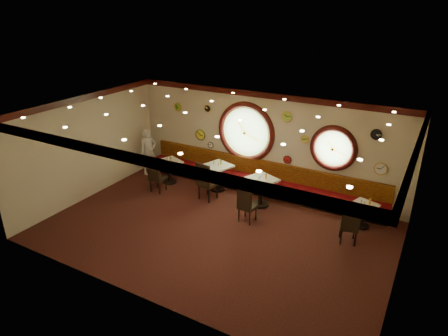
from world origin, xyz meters
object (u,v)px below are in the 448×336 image
condiment_c_salt (260,177)px  waiter (148,152)px  table_d (363,213)px  condiment_b_salt (214,163)px  table_b (218,174)px  condiment_b_bottle (221,162)px  table_a (169,169)px  chair_a (156,175)px  condiment_d_salt (361,202)px  condiment_c_pepper (259,178)px  chair_c (246,203)px  condiment_a_salt (167,158)px  chair_b (206,179)px  condiment_a_bottle (170,159)px  condiment_d_bottle (370,201)px  condiment_a_pepper (171,160)px  condiment_c_bottle (266,177)px  condiment_b_pepper (219,164)px  table_c (261,189)px  condiment_d_pepper (364,204)px

condiment_c_salt → waiter: 4.41m
table_d → condiment_b_salt: condiment_b_salt is taller
table_b → condiment_b_bottle: condiment_b_bottle is taller
table_a → condiment_c_salt: condiment_c_salt is taller
condiment_c_salt → condiment_b_bottle: 1.59m
chair_a → waiter: waiter is taller
condiment_d_salt → condiment_c_pepper: condiment_c_pepper is taller
chair_c → condiment_a_salt: size_ratio=6.88×
chair_b → condiment_a_bottle: 1.77m
waiter → condiment_d_bottle: bearing=-65.5°
table_a → condiment_a_salt: size_ratio=9.74×
condiment_c_salt → condiment_a_pepper: 3.23m
condiment_a_pepper → condiment_c_pepper: bearing=-1.9°
chair_c → condiment_c_bottle: chair_c is taller
condiment_a_pepper → condiment_a_bottle: 0.04m
chair_b → condiment_c_pepper: (1.59, 0.39, 0.23)m
condiment_a_pepper → condiment_b_pepper: (1.66, 0.29, 0.07)m
condiment_c_salt → table_c: bearing=-19.9°
condiment_d_salt → condiment_a_pepper: condiment_a_pepper is taller
table_c → chair_c: size_ratio=1.61×
table_a → condiment_c_pepper: (3.33, -0.09, 0.43)m
condiment_b_pepper → condiment_c_salt: bearing=-10.1°
condiment_a_pepper → condiment_a_bottle: bearing=160.0°
condiment_a_salt → condiment_d_pepper: condiment_a_salt is taller
chair_c → chair_b: bearing=164.3°
condiment_b_salt → condiment_a_pepper: bearing=-168.5°
condiment_d_bottle → condiment_d_pepper: bearing=-130.5°
condiment_d_salt → waiter: 7.29m
condiment_c_salt → condiment_a_bottle: bearing=179.9°
condiment_d_pepper → condiment_b_bottle: 4.53m
condiment_b_bottle → condiment_a_salt: bearing=-170.2°
condiment_d_pepper → condiment_b_pepper: bearing=178.4°
chair_a → condiment_c_pepper: bearing=11.3°
condiment_d_salt → condiment_d_bottle: size_ratio=0.52×
table_a → chair_b: size_ratio=1.23×
condiment_b_salt → chair_c: bearing=-37.4°
table_d → chair_c: (-2.86, -1.33, 0.17)m
table_c → condiment_c_salt: bearing=160.1°
condiment_d_pepper → condiment_b_bottle: (-4.52, 0.23, 0.22)m
condiment_d_bottle → condiment_a_bottle: bearing=-177.4°
table_c → condiment_b_bottle: (-1.60, 0.41, 0.40)m
chair_a → condiment_b_salt: 1.89m
table_a → table_d: table_a is taller
condiment_a_pepper → waiter: waiter is taller
table_c → condiment_a_bottle: (-3.31, 0.02, 0.30)m
condiment_c_bottle → condiment_b_bottle: bearing=167.9°
condiment_d_pepper → chair_b: bearing=-171.7°
condiment_b_salt → condiment_d_salt: bearing=-0.8°
table_a → chair_a: bearing=-85.3°
condiment_b_bottle → condiment_a_pepper: bearing=-166.8°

